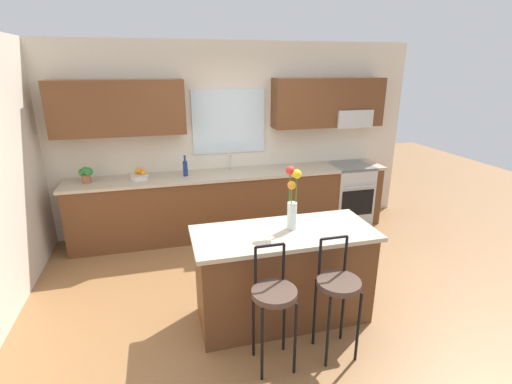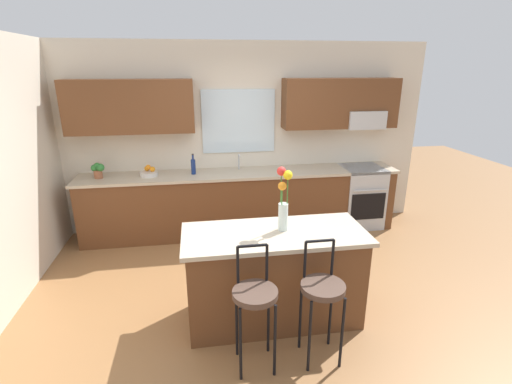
% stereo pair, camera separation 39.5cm
% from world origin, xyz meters
% --- Properties ---
extents(ground_plane, '(14.00, 14.00, 0.00)m').
position_xyz_m(ground_plane, '(0.00, 0.00, 0.00)').
color(ground_plane, olive).
extents(back_wall_assembly, '(5.60, 0.50, 2.70)m').
position_xyz_m(back_wall_assembly, '(0.04, 1.99, 1.51)').
color(back_wall_assembly, beige).
rests_on(back_wall_assembly, ground).
extents(counter_run, '(4.56, 0.64, 0.92)m').
position_xyz_m(counter_run, '(-0.00, 1.70, 0.47)').
color(counter_run, brown).
rests_on(counter_run, ground).
extents(sink_faucet, '(0.02, 0.13, 0.23)m').
position_xyz_m(sink_faucet, '(-0.02, 1.84, 1.06)').
color(sink_faucet, '#B7BABC').
rests_on(sink_faucet, counter_run).
extents(oven_range, '(0.60, 0.64, 0.92)m').
position_xyz_m(oven_range, '(1.83, 1.68, 0.46)').
color(oven_range, '#B7BABC').
rests_on(oven_range, ground).
extents(kitchen_island, '(1.69, 0.72, 0.92)m').
position_xyz_m(kitchen_island, '(0.05, -0.38, 0.46)').
color(kitchen_island, brown).
rests_on(kitchen_island, ground).
extents(bar_stool_near, '(0.36, 0.36, 1.04)m').
position_xyz_m(bar_stool_near, '(-0.22, -0.95, 0.64)').
color(bar_stool_near, black).
rests_on(bar_stool_near, ground).
extents(bar_stool_middle, '(0.36, 0.36, 1.04)m').
position_xyz_m(bar_stool_middle, '(0.33, -0.95, 0.64)').
color(bar_stool_middle, black).
rests_on(bar_stool_middle, ground).
extents(flower_vase, '(0.13, 0.14, 0.60)m').
position_xyz_m(flower_vase, '(0.14, -0.34, 1.21)').
color(flower_vase, silver).
rests_on(flower_vase, kitchen_island).
extents(fruit_bowl_oranges, '(0.24, 0.24, 0.16)m').
position_xyz_m(fruit_bowl_oranges, '(-1.29, 1.70, 0.97)').
color(fruit_bowl_oranges, silver).
rests_on(fruit_bowl_oranges, counter_run).
extents(bottle_olive_oil, '(0.06, 0.06, 0.29)m').
position_xyz_m(bottle_olive_oil, '(-0.68, 1.70, 1.03)').
color(bottle_olive_oil, navy).
rests_on(bottle_olive_oil, counter_run).
extents(potted_plant_small, '(0.18, 0.12, 0.21)m').
position_xyz_m(potted_plant_small, '(-1.95, 1.70, 1.04)').
color(potted_plant_small, '#9E5B3D').
rests_on(potted_plant_small, counter_run).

